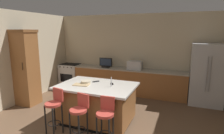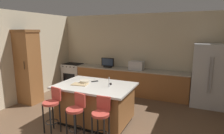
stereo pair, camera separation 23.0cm
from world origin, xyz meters
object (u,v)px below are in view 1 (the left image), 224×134
object	(u,v)px
cabinet_tower	(25,66)
bar_stool_right	(106,117)
tv_monitor	(106,63)
fruit_bowl	(86,82)
range_oven	(71,75)
bar_stool_center	(80,114)
cell_phone	(112,84)
refrigerator	(207,74)
kitchen_island	(97,103)
tv_remote	(96,81)
cutting_board	(81,85)
microwave	(135,65)
bar_stool_left	(55,107)

from	to	relation	value
cabinet_tower	bar_stool_right	distance (m)	3.27
tv_monitor	fruit_bowl	distance (m)	2.30
range_oven	bar_stool_center	world-z (taller)	bar_stool_center
fruit_bowl	cabinet_tower	bearing A→B (deg)	173.15
cell_phone	refrigerator	bearing A→B (deg)	18.92
kitchen_island	tv_remote	distance (m)	0.54
cabinet_tower	tv_monitor	world-z (taller)	cabinet_tower
bar_stool_center	cell_phone	xyz separation A→B (m)	(0.30, 1.00, 0.37)
cutting_board	tv_monitor	bearing A→B (deg)	99.76
cabinet_tower	refrigerator	bearing A→B (deg)	21.32
cabinet_tower	tv_remote	xyz separation A→B (m)	(2.35, -0.05, -0.21)
tv_remote	cell_phone	bearing A→B (deg)	35.54
fruit_bowl	cell_phone	size ratio (longest dim) A/B	1.54
refrigerator	microwave	xyz separation A→B (m)	(-2.22, 0.09, 0.12)
cell_phone	tv_monitor	bearing A→B (deg)	93.16
refrigerator	bar_stool_left	bearing A→B (deg)	-136.12
cabinet_tower	tv_remote	world-z (taller)	cabinet_tower
bar_stool_center	tv_remote	distance (m)	1.12
bar_stool_right	cutting_board	size ratio (longest dim) A/B	2.57
kitchen_island	bar_stool_right	distance (m)	0.94
cutting_board	bar_stool_right	bearing A→B (deg)	-34.55
bar_stool_right	tv_remote	size ratio (longest dim) A/B	5.57
refrigerator	cutting_board	world-z (taller)	refrigerator
range_oven	bar_stool_center	bearing A→B (deg)	-53.47
range_oven	cell_phone	world-z (taller)	cell_phone
cell_phone	tv_remote	xyz separation A→B (m)	(-0.44, 0.04, 0.01)
tv_monitor	cutting_board	world-z (taller)	tv_monitor
refrigerator	fruit_bowl	distance (m)	3.61
bar_stool_left	bar_stool_right	xyz separation A→B (m)	(1.17, 0.03, -0.03)
tv_monitor	bar_stool_right	world-z (taller)	tv_monitor
kitchen_island	bar_stool_center	bearing A→B (deg)	-89.45
range_oven	cell_phone	size ratio (longest dim) A/B	6.07
kitchen_island	bar_stool_center	world-z (taller)	bar_stool_center
refrigerator	microwave	distance (m)	2.23
microwave	fruit_bowl	xyz separation A→B (m)	(-0.62, -2.31, -0.06)
tv_monitor	bar_stool_center	size ratio (longest dim) A/B	0.51
cabinet_tower	bar_stool_center	xyz separation A→B (m)	(2.50, -1.09, -0.59)
bar_stool_center	tv_remote	bearing A→B (deg)	111.12
cabinet_tower	fruit_bowl	xyz separation A→B (m)	(2.19, -0.26, -0.18)
bar_stool_center	bar_stool_left	bearing A→B (deg)	-168.70
kitchen_island	microwave	world-z (taller)	microwave
cabinet_tower	cutting_board	distance (m)	2.21
kitchen_island	bar_stool_right	xyz separation A→B (m)	(0.55, -0.75, 0.08)
refrigerator	cabinet_tower	distance (m)	5.40
cutting_board	range_oven	bearing A→B (deg)	128.69
microwave	cell_phone	world-z (taller)	microwave
tv_remote	refrigerator	bearing A→B (deg)	77.46
kitchen_island	cutting_board	world-z (taller)	cutting_board
range_oven	kitchen_island	bearing A→B (deg)	-45.19
bar_stool_left	cutting_board	size ratio (longest dim) A/B	2.67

